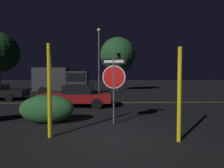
# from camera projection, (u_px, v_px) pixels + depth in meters

# --- Properties ---
(ground_plane) EXTENTS (260.00, 260.00, 0.00)m
(ground_plane) POSITION_uv_depth(u_px,v_px,m) (112.00, 138.00, 5.08)
(ground_plane) COLOR black
(road_center_stripe) EXTENTS (37.70, 0.12, 0.01)m
(road_center_stripe) POSITION_uv_depth(u_px,v_px,m) (108.00, 103.00, 12.26)
(road_center_stripe) COLOR gold
(road_center_stripe) RESTS_ON ground_plane
(stop_sign) EXTENTS (0.88, 0.22, 2.48)m
(stop_sign) POSITION_uv_depth(u_px,v_px,m) (114.00, 78.00, 6.54)
(stop_sign) COLOR #4C4C51
(stop_sign) RESTS_ON ground_plane
(yellow_pole_left) EXTENTS (0.12, 0.12, 2.75)m
(yellow_pole_left) POSITION_uv_depth(u_px,v_px,m) (49.00, 91.00, 5.11)
(yellow_pole_left) COLOR yellow
(yellow_pole_left) RESTS_ON ground_plane
(yellow_pole_right) EXTENTS (0.11, 0.11, 2.60)m
(yellow_pole_right) POSITION_uv_depth(u_px,v_px,m) (179.00, 94.00, 4.78)
(yellow_pole_right) COLOR yellow
(yellow_pole_right) RESTS_ON ground_plane
(hedge_bush_1) EXTENTS (2.07, 1.02, 1.10)m
(hedge_bush_1) POSITION_uv_depth(u_px,v_px,m) (47.00, 109.00, 6.74)
(hedge_bush_1) COLOR #285B2D
(hedge_bush_1) RESTS_ON ground_plane
(passing_car_2) EXTENTS (4.25, 1.87, 1.33)m
(passing_car_2) POSITION_uv_depth(u_px,v_px,m) (77.00, 96.00, 10.56)
(passing_car_2) COLOR maroon
(passing_car_2) RESTS_ON ground_plane
(delivery_truck) EXTENTS (5.48, 2.50, 2.76)m
(delivery_truck) POSITION_uv_depth(u_px,v_px,m) (63.00, 80.00, 18.57)
(delivery_truck) COLOR #2D2D33
(delivery_truck) RESTS_ON ground_plane
(street_lamp) EXTENTS (0.38, 0.38, 7.02)m
(street_lamp) POSITION_uv_depth(u_px,v_px,m) (99.00, 55.00, 18.70)
(street_lamp) COLOR #4C4C51
(street_lamp) RESTS_ON ground_plane
(tree_0) EXTENTS (4.79, 4.79, 7.26)m
(tree_0) POSITION_uv_depth(u_px,v_px,m) (118.00, 55.00, 23.89)
(tree_0) COLOR #422D1E
(tree_0) RESTS_ON ground_plane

